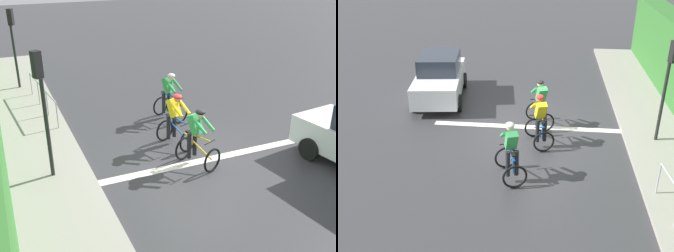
% 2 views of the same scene
% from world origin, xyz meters
% --- Properties ---
extents(ground_plane, '(80.00, 80.00, 0.00)m').
position_xyz_m(ground_plane, '(0.00, 0.00, 0.00)').
color(ground_plane, '#333335').
extents(road_marking_stop_line, '(7.00, 0.30, 0.01)m').
position_xyz_m(road_marking_stop_line, '(0.00, -0.17, 0.00)').
color(road_marking_stop_line, silver).
rests_on(road_marking_stop_line, ground).
extents(cyclist_lead, '(0.99, 1.24, 1.66)m').
position_xyz_m(cyclist_lead, '(0.50, 3.07, 0.80)').
color(cyclist_lead, black).
rests_on(cyclist_lead, ground).
extents(cyclist_second, '(0.99, 1.24, 1.66)m').
position_xyz_m(cyclist_second, '(-0.22, 1.04, 0.80)').
color(cyclist_second, black).
rests_on(cyclist_second, ground).
extents(cyclist_mid, '(1.04, 1.26, 1.66)m').
position_xyz_m(cyclist_mid, '(-0.19, -0.30, 0.80)').
color(cyclist_mid, black).
rests_on(cyclist_mid, ground).
extents(car_white, '(2.26, 4.28, 1.76)m').
position_xyz_m(car_white, '(3.88, -2.52, 0.87)').
color(car_white, silver).
rests_on(car_white, ground).
extents(traffic_light_near_crossing, '(0.26, 0.30, 3.34)m').
position_xyz_m(traffic_light_near_crossing, '(-3.95, 0.59, 2.22)').
color(traffic_light_near_crossing, black).
rests_on(traffic_light_near_crossing, ground).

